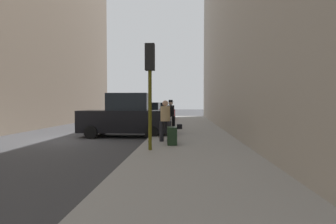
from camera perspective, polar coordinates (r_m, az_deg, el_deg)
ground_plane at (r=13.59m, az=-21.18°, el=-5.56°), size 120.00×120.00×0.00m
sidewalk at (r=12.35m, az=5.14°, el=-5.84°), size 4.00×40.00×0.15m
parked_black_suv at (r=13.75m, az=-9.10°, el=-1.05°), size 4.60×2.07×2.25m
parked_gray_coupe at (r=20.19m, az=-5.00°, el=-0.60°), size 4.23×2.12×1.79m
parked_red_hatchback at (r=26.71m, az=-2.88°, el=0.03°), size 4.23×2.11×1.79m
fire_hydrant at (r=19.49m, az=0.02°, el=-1.72°), size 0.42×0.22×0.70m
traffic_light at (r=8.97m, az=-3.95°, el=8.42°), size 0.32×0.32×3.60m
pedestrian_in_tan_coat at (r=10.86m, az=-0.59°, el=-1.44°), size 0.52×0.46×1.71m
pedestrian_with_fedora at (r=14.63m, az=0.58°, el=-0.44°), size 0.50×0.41×1.78m
rolling_suitcase at (r=10.10m, az=0.86°, el=-5.20°), size 0.41×0.59×1.04m
duffel_bag at (r=16.31m, az=2.53°, el=-3.17°), size 0.32×0.44×0.28m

